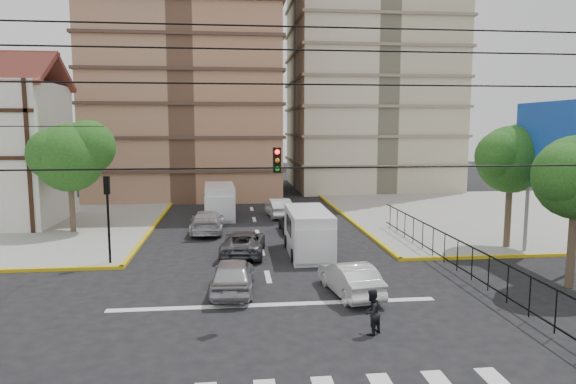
{
  "coord_description": "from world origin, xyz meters",
  "views": [
    {
      "loc": [
        -1.59,
        -18.28,
        7.0
      ],
      "look_at": [
        0.94,
        4.98,
        4.0
      ],
      "focal_mm": 32.0,
      "sensor_mm": 36.0,
      "label": 1
    }
  ],
  "objects": [
    {
      "name": "ground",
      "position": [
        0.0,
        0.0,
        0.0
      ],
      "size": [
        160.0,
        160.0,
        0.0
      ],
      "primitive_type": "plane",
      "color": "black",
      "rests_on": "ground"
    },
    {
      "name": "sidewalk_ne",
      "position": [
        20.0,
        20.0,
        0.07
      ],
      "size": [
        26.0,
        26.0,
        0.15
      ],
      "primitive_type": "cube",
      "color": "gray",
      "rests_on": "ground"
    },
    {
      "name": "stop_line",
      "position": [
        0.0,
        1.2,
        0.01
      ],
      "size": [
        13.0,
        0.4,
        0.01
      ],
      "primitive_type": "cube",
      "color": "silver",
      "rests_on": "ground"
    },
    {
      "name": "park_fence",
      "position": [
        9.0,
        4.5,
        0.0
      ],
      "size": [
        0.1,
        22.5,
        1.66
      ],
      "primitive_type": null,
      "color": "black",
      "rests_on": "ground"
    },
    {
      "name": "billboard",
      "position": [
        14.45,
        6.0,
        6.0
      ],
      "size": [
        0.36,
        6.2,
        8.1
      ],
      "color": "slate",
      "rests_on": "ground"
    },
    {
      "name": "tree_park_c",
      "position": [
        14.09,
        9.01,
        5.34
      ],
      "size": [
        4.65,
        3.8,
        7.25
      ],
      "color": "#473828",
      "rests_on": "ground"
    },
    {
      "name": "tree_tudor",
      "position": [
        -11.9,
        16.01,
        5.22
      ],
      "size": [
        5.39,
        4.4,
        7.43
      ],
      "color": "#473828",
      "rests_on": "ground"
    },
    {
      "name": "traffic_light_nw",
      "position": [
        -7.8,
        7.8,
        3.11
      ],
      "size": [
        0.28,
        0.22,
        4.4
      ],
      "color": "black",
      "rests_on": "ground"
    },
    {
      "name": "traffic_light_hanging",
      "position": [
        0.0,
        -2.04,
        5.9
      ],
      "size": [
        18.0,
        9.12,
        0.92
      ],
      "color": "black",
      "rests_on": "ground"
    },
    {
      "name": "van_right_lane",
      "position": [
        2.51,
        8.74,
        1.2
      ],
      "size": [
        2.29,
        5.48,
        2.46
      ],
      "rotation": [
        0.0,
        0.0,
        -0.01
      ],
      "color": "silver",
      "rests_on": "ground"
    },
    {
      "name": "van_left_lane",
      "position": [
        -2.6,
        20.96,
        1.22
      ],
      "size": [
        2.4,
        5.66,
        2.52
      ],
      "rotation": [
        0.0,
        0.0,
        0.04
      ],
      "color": "silver",
      "rests_on": "ground"
    },
    {
      "name": "car_silver_front_left",
      "position": [
        -1.63,
        2.95,
        0.75
      ],
      "size": [
        2.01,
        4.48,
        1.5
      ],
      "primitive_type": "imported",
      "rotation": [
        0.0,
        0.0,
        3.09
      ],
      "color": "#AFAFB3",
      "rests_on": "ground"
    },
    {
      "name": "car_white_front_right",
      "position": [
        3.23,
        2.1,
        0.7
      ],
      "size": [
        2.11,
        4.42,
        1.4
      ],
      "primitive_type": "imported",
      "rotation": [
        0.0,
        0.0,
        3.29
      ],
      "color": "white",
      "rests_on": "ground"
    },
    {
      "name": "car_grey_mid_left",
      "position": [
        -1.04,
        9.34,
        0.67
      ],
      "size": [
        2.72,
        5.04,
        1.34
      ],
      "primitive_type": "imported",
      "rotation": [
        0.0,
        0.0,
        3.04
      ],
      "color": "#53555A",
      "rests_on": "ground"
    },
    {
      "name": "car_silver_rear_left",
      "position": [
        -3.28,
        15.46,
        0.75
      ],
      "size": [
        2.13,
        5.16,
        1.49
      ],
      "primitive_type": "imported",
      "rotation": [
        0.0,
        0.0,
        3.13
      ],
      "color": "#BCBBC1",
      "rests_on": "ground"
    },
    {
      "name": "car_darkgrey_mid_right",
      "position": [
        2.32,
        15.08,
        0.64
      ],
      "size": [
        1.61,
        3.8,
        1.28
      ],
      "primitive_type": "imported",
      "rotation": [
        0.0,
        0.0,
        3.17
      ],
      "color": "#262729",
      "rests_on": "ground"
    },
    {
      "name": "car_white_rear_right",
      "position": [
        1.93,
        20.99,
        0.74
      ],
      "size": [
        1.95,
        4.59,
        1.47
      ],
      "primitive_type": "imported",
      "rotation": [
        0.0,
        0.0,
        3.23
      ],
      "color": "white",
      "rests_on": "ground"
    },
    {
      "name": "pedestrian_crosswalk",
      "position": [
        3.02,
        -2.03,
        0.77
      ],
      "size": [
        0.95,
        0.93,
        1.55
      ],
      "primitive_type": "imported",
      "rotation": [
        0.0,
        0.0,
        3.83
      ],
      "color": "black",
      "rests_on": "ground"
    }
  ]
}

